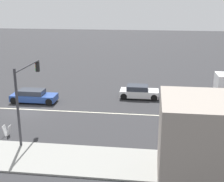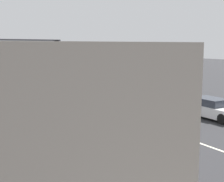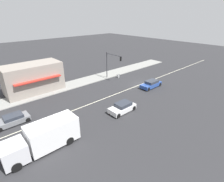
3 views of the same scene
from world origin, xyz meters
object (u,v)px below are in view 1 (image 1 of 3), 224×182
(pedestrian, at_px, (182,150))
(coupe_blue, at_px, (34,96))
(traffic_signal_main, at_px, (25,89))
(van_white, at_px, (139,92))
(warning_aframe_sign, at_px, (7,131))

(pedestrian, distance_m, coupe_blue, 17.63)
(traffic_signal_main, xyz_separation_m, van_white, (-11.12, 7.78, -3.23))
(warning_aframe_sign, relative_size, van_white, 0.21)
(van_white, bearing_deg, coupe_blue, -75.17)
(traffic_signal_main, height_order, coupe_blue, traffic_signal_main)
(pedestrian, height_order, coupe_blue, pedestrian)
(pedestrian, xyz_separation_m, van_white, (-13.58, -3.37, -0.35))
(van_white, bearing_deg, traffic_signal_main, -34.97)
(pedestrian, height_order, warning_aframe_sign, pedestrian)
(warning_aframe_sign, bearing_deg, coupe_blue, -173.18)
(warning_aframe_sign, distance_m, van_white, 14.54)
(coupe_blue, bearing_deg, van_white, 104.83)
(traffic_signal_main, bearing_deg, van_white, 145.03)
(traffic_signal_main, xyz_separation_m, pedestrian, (2.45, 11.15, -2.88))
(warning_aframe_sign, distance_m, coupe_blue, 8.18)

